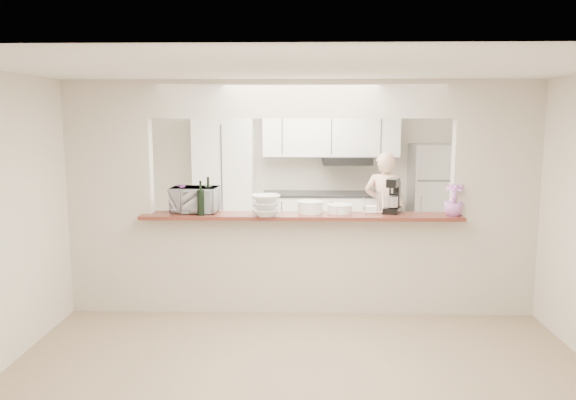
{
  "coord_description": "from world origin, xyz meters",
  "views": [
    {
      "loc": [
        0.03,
        -5.93,
        2.13
      ],
      "look_at": [
        -0.15,
        0.3,
        1.19
      ],
      "focal_mm": 35.0,
      "sensor_mm": 36.0,
      "label": 1
    }
  ],
  "objects_px": {
    "toaster_oven": "(195,200)",
    "refrigerator": "(435,200)",
    "stand_mixer": "(393,197)",
    "person": "(384,208)"
  },
  "relations": [
    {
      "from": "toaster_oven",
      "to": "person",
      "type": "distance_m",
      "value": 3.16
    },
    {
      "from": "refrigerator",
      "to": "stand_mixer",
      "type": "relative_size",
      "value": 4.55
    },
    {
      "from": "refrigerator",
      "to": "person",
      "type": "relative_size",
      "value": 1.06
    },
    {
      "from": "toaster_oven",
      "to": "stand_mixer",
      "type": "bearing_deg",
      "value": 3.5
    },
    {
      "from": "stand_mixer",
      "to": "person",
      "type": "xyz_separation_m",
      "value": [
        0.21,
        2.06,
        -0.46
      ]
    },
    {
      "from": "refrigerator",
      "to": "toaster_oven",
      "type": "xyz_separation_m",
      "value": [
        -3.2,
        -2.6,
        0.38
      ]
    },
    {
      "from": "stand_mixer",
      "to": "person",
      "type": "bearing_deg",
      "value": 84.28
    },
    {
      "from": "refrigerator",
      "to": "person",
      "type": "xyz_separation_m",
      "value": [
        -0.85,
        -0.53,
        -0.05
      ]
    },
    {
      "from": "toaster_oven",
      "to": "refrigerator",
      "type": "bearing_deg",
      "value": 42.28
    },
    {
      "from": "refrigerator",
      "to": "stand_mixer",
      "type": "xyz_separation_m",
      "value": [
        -1.06,
        -2.59,
        0.41
      ]
    }
  ]
}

